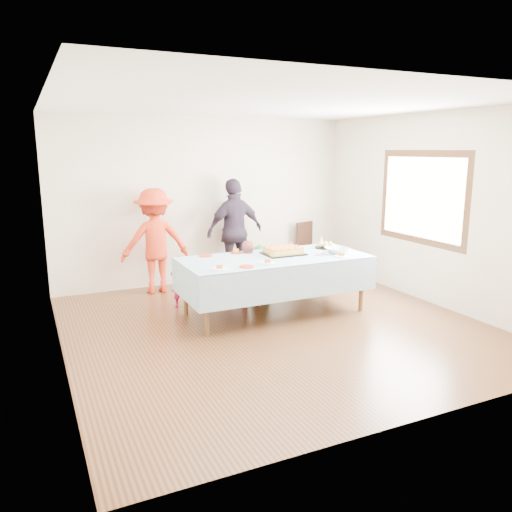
% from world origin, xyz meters
% --- Properties ---
extents(ground, '(5.00, 5.00, 0.00)m').
position_xyz_m(ground, '(0.00, 0.00, 0.00)').
color(ground, '#4B2615').
rests_on(ground, ground).
extents(room_walls, '(5.04, 5.04, 2.72)m').
position_xyz_m(room_walls, '(0.05, 0.00, 1.77)').
color(room_walls, beige).
rests_on(room_walls, ground).
extents(party_table, '(2.50, 1.10, 0.78)m').
position_xyz_m(party_table, '(0.23, 0.46, 0.72)').
color(party_table, '#52391C').
rests_on(party_table, ground).
extents(birthday_cake, '(0.54, 0.42, 0.10)m').
position_xyz_m(birthday_cake, '(0.42, 0.57, 0.83)').
color(birthday_cake, black).
rests_on(birthday_cake, party_table).
extents(rolls_tray, '(0.30, 0.30, 0.09)m').
position_xyz_m(rolls_tray, '(1.17, 0.69, 0.82)').
color(rolls_tray, black).
rests_on(rolls_tray, party_table).
extents(punch_bowl, '(0.32, 0.32, 0.08)m').
position_xyz_m(punch_bowl, '(1.13, 0.32, 0.82)').
color(punch_bowl, silver).
rests_on(punch_bowl, party_table).
extents(party_hat, '(0.09, 0.09, 0.15)m').
position_xyz_m(party_hat, '(1.22, 0.89, 0.86)').
color(party_hat, white).
rests_on(party_hat, party_table).
extents(fork_pile, '(0.24, 0.18, 0.07)m').
position_xyz_m(fork_pile, '(0.87, 0.30, 0.81)').
color(fork_pile, white).
rests_on(fork_pile, party_table).
extents(plate_red_far_a, '(0.18, 0.18, 0.01)m').
position_xyz_m(plate_red_far_a, '(-0.59, 0.90, 0.79)').
color(plate_red_far_a, red).
rests_on(plate_red_far_a, party_table).
extents(plate_red_far_b, '(0.17, 0.17, 0.01)m').
position_xyz_m(plate_red_far_b, '(-0.14, 0.91, 0.79)').
color(plate_red_far_b, red).
rests_on(plate_red_far_b, party_table).
extents(plate_red_far_c, '(0.20, 0.20, 0.01)m').
position_xyz_m(plate_red_far_c, '(0.33, 0.84, 0.79)').
color(plate_red_far_c, red).
rests_on(plate_red_far_c, party_table).
extents(plate_red_far_d, '(0.16, 0.16, 0.01)m').
position_xyz_m(plate_red_far_d, '(0.73, 0.90, 0.79)').
color(plate_red_far_d, red).
rests_on(plate_red_far_d, party_table).
extents(plate_red_near, '(0.18, 0.18, 0.01)m').
position_xyz_m(plate_red_near, '(-0.34, 0.09, 0.79)').
color(plate_red_near, red).
rests_on(plate_red_near, party_table).
extents(plate_white_left, '(0.20, 0.20, 0.01)m').
position_xyz_m(plate_white_left, '(-0.69, 0.12, 0.79)').
color(plate_white_left, white).
rests_on(plate_white_left, party_table).
extents(plate_white_mid, '(0.20, 0.20, 0.01)m').
position_xyz_m(plate_white_mid, '(-0.03, 0.15, 0.79)').
color(plate_white_mid, white).
rests_on(plate_white_mid, party_table).
extents(plate_white_right, '(0.20, 0.20, 0.01)m').
position_xyz_m(plate_white_right, '(1.05, 0.09, 0.79)').
color(plate_white_right, white).
rests_on(plate_white_right, party_table).
extents(dining_chair, '(0.49, 0.49, 0.91)m').
position_xyz_m(dining_chair, '(1.84, 2.27, 0.50)').
color(dining_chair, black).
rests_on(dining_chair, ground).
extents(toddler_left, '(0.28, 0.19, 0.75)m').
position_xyz_m(toddler_left, '(-0.85, 1.26, 0.37)').
color(toddler_left, '#C2184F').
rests_on(toddler_left, ground).
extents(toddler_mid, '(0.44, 0.33, 0.83)m').
position_xyz_m(toddler_mid, '(0.32, 1.09, 0.42)').
color(toddler_mid, '#297D3D').
rests_on(toddler_mid, ground).
extents(toddler_right, '(0.51, 0.43, 0.94)m').
position_xyz_m(toddler_right, '(0.02, 0.90, 0.47)').
color(toddler_right, '#CC705F').
rests_on(toddler_right, ground).
extents(adult_left, '(1.07, 0.65, 1.61)m').
position_xyz_m(adult_left, '(-0.96, 2.17, 0.81)').
color(adult_left, red).
rests_on(adult_left, ground).
extents(adult_right, '(1.06, 0.56, 1.73)m').
position_xyz_m(adult_right, '(0.38, 2.20, 0.86)').
color(adult_right, '#332837').
rests_on(adult_right, ground).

